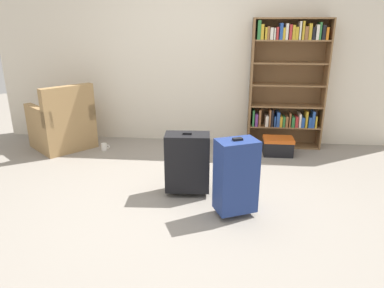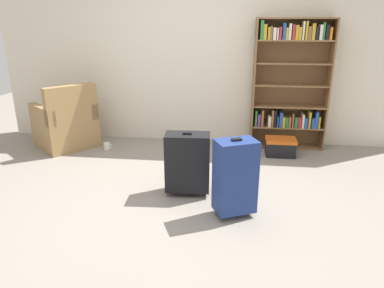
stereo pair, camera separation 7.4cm
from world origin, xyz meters
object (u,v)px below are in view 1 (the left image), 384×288
(bookshelf, at_px, (287,81))
(storage_box, at_px, (278,146))
(mug, at_px, (104,147))
(armchair, at_px, (63,126))
(suitcase_black, at_px, (187,162))
(suitcase_navy_blue, at_px, (236,176))

(bookshelf, distance_m, storage_box, 0.89)
(mug, xyz_separation_m, storage_box, (2.36, 0.06, 0.08))
(storage_box, bearing_deg, armchair, 179.93)
(storage_box, bearing_deg, mug, -178.60)
(bookshelf, xyz_separation_m, storage_box, (-0.11, -0.39, -0.79))
(bookshelf, distance_m, suitcase_black, 2.09)
(bookshelf, height_order, armchair, bookshelf)
(armchair, xyz_separation_m, suitcase_navy_blue, (2.36, -1.62, 0.07))
(storage_box, xyz_separation_m, suitcase_navy_blue, (-0.60, -1.62, 0.26))
(bookshelf, relative_size, armchair, 1.76)
(suitcase_navy_blue, bearing_deg, bookshelf, 70.52)
(bookshelf, height_order, mug, bookshelf)
(suitcase_navy_blue, bearing_deg, armchair, 145.44)
(armchair, bearing_deg, storage_box, -0.07)
(mug, relative_size, storage_box, 0.31)
(suitcase_navy_blue, bearing_deg, storage_box, 69.76)
(armchair, xyz_separation_m, suitcase_black, (1.88, -1.24, 0.03))
(storage_box, bearing_deg, suitcase_navy_blue, -110.24)
(armchair, relative_size, suitcase_navy_blue, 1.34)
(mug, height_order, suitcase_black, suitcase_black)
(storage_box, relative_size, suitcase_black, 0.59)
(bookshelf, distance_m, suitcase_navy_blue, 2.19)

